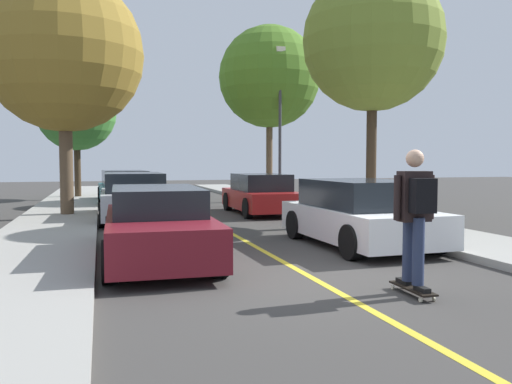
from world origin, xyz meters
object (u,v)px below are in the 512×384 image
(parked_car_right_nearest, at_px, (359,214))
(streetlamp, at_px, (280,114))
(parked_car_left_near, at_px, (134,197))
(skateboard, at_px, (412,289))
(parked_car_right_near, at_px, (261,194))
(street_tree_right_nearest, at_px, (373,41))
(parked_car_left_far, at_px, (125,187))
(street_tree_right_near, at_px, (269,77))
(skateboarder, at_px, (415,210))
(parked_car_left_nearest, at_px, (157,224))
(street_tree_left_nearest, at_px, (64,53))
(street_tree_left_near, at_px, (76,112))
(fire_hydrant, at_px, (381,213))

(parked_car_right_nearest, relative_size, streetlamp, 0.67)
(parked_car_left_near, bearing_deg, skateboard, -73.37)
(parked_car_right_near, bearing_deg, street_tree_right_nearest, -63.63)
(parked_car_left_far, xyz_separation_m, street_tree_right_near, (6.11, -0.38, 4.68))
(parked_car_right_near, relative_size, streetlamp, 0.68)
(street_tree_right_nearest, distance_m, streetlamp, 7.08)
(skateboarder, bearing_deg, street_tree_right_nearest, 65.14)
(parked_car_left_nearest, height_order, skateboard, parked_car_left_nearest)
(parked_car_left_far, height_order, parked_car_right_near, parked_car_left_far)
(street_tree_right_nearest, bearing_deg, street_tree_left_nearest, 152.13)
(parked_car_right_nearest, xyz_separation_m, skateboard, (-1.21, -3.77, -0.59))
(street_tree_right_nearest, height_order, streetlamp, street_tree_right_nearest)
(parked_car_left_nearest, xyz_separation_m, street_tree_right_near, (6.11, 12.19, 4.72))
(parked_car_left_nearest, bearing_deg, streetlamp, 60.04)
(street_tree_left_near, distance_m, streetlamp, 9.61)
(street_tree_right_near, height_order, fire_hydrant, street_tree_right_near)
(parked_car_left_far, relative_size, street_tree_left_nearest, 0.64)
(parked_car_left_far, bearing_deg, parked_car_left_nearest, -89.99)
(street_tree_right_nearest, distance_m, skateboard, 8.92)
(street_tree_right_near, xyz_separation_m, skateboard, (-3.15, -15.64, -5.27))
(skateboard, bearing_deg, parked_car_right_nearest, 72.12)
(parked_car_right_nearest, distance_m, skateboarder, 4.01)
(parked_car_left_nearest, bearing_deg, skateboarder, -49.72)
(parked_car_right_nearest, distance_m, street_tree_right_nearest, 5.58)
(parked_car_left_far, height_order, parked_car_right_nearest, parked_car_right_nearest)
(street_tree_left_near, distance_m, street_tree_right_near, 8.92)
(parked_car_left_near, height_order, street_tree_left_nearest, street_tree_left_nearest)
(parked_car_right_near, xyz_separation_m, fire_hydrant, (1.50, -5.19, -0.16))
(parked_car_right_nearest, height_order, skateboard, parked_car_right_nearest)
(street_tree_right_nearest, relative_size, fire_hydrant, 9.60)
(parked_car_left_near, height_order, street_tree_right_near, street_tree_right_near)
(parked_car_left_nearest, distance_m, streetlamp, 12.22)
(parked_car_left_near, bearing_deg, street_tree_left_nearest, 149.78)
(parked_car_left_near, bearing_deg, parked_car_left_nearest, -89.99)
(street_tree_left_near, relative_size, skateboarder, 3.12)
(street_tree_left_nearest, bearing_deg, parked_car_right_near, -3.25)
(street_tree_left_near, height_order, street_tree_right_near, street_tree_right_near)
(street_tree_left_near, bearing_deg, parked_car_right_nearest, -68.46)
(street_tree_left_near, height_order, fire_hydrant, street_tree_left_near)
(parked_car_right_near, distance_m, street_tree_left_near, 11.04)
(parked_car_right_nearest, xyz_separation_m, parked_car_right_near, (-0.00, 6.91, -0.03))
(street_tree_right_nearest, bearing_deg, street_tree_left_near, 122.83)
(parked_car_left_nearest, xyz_separation_m, fire_hydrant, (5.67, 2.04, -0.15))
(parked_car_right_nearest, distance_m, fire_hydrant, 2.29)
(parked_car_left_near, relative_size, streetlamp, 0.72)
(streetlamp, relative_size, skateboard, 7.20)
(street_tree_left_near, distance_m, street_tree_right_nearest, 14.87)
(parked_car_left_near, relative_size, street_tree_right_near, 0.59)
(skateboard, bearing_deg, fire_hydrant, 63.68)
(parked_car_right_near, xyz_separation_m, street_tree_right_near, (1.94, 4.96, 4.72))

